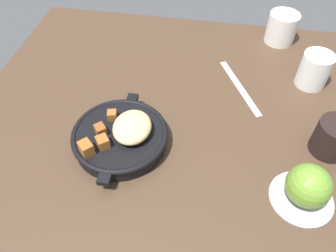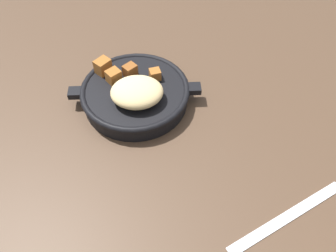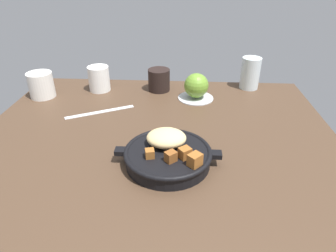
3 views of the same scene
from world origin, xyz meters
The scene contains 3 objects.
ground_plane centered at (0.00, 0.00, -1.20)cm, with size 99.16×92.48×2.40cm, color #473323.
cast_iron_skillet centered at (3.89, -7.23, 2.61)cm, with size 24.94×20.69×7.21cm.
butter_knife centered at (-19.07, 17.69, 0.18)cm, with size 21.68×1.60×0.36cm, color silver.
Camera 2 is at (0.04, 38.51, 48.71)cm, focal length 36.49 mm.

